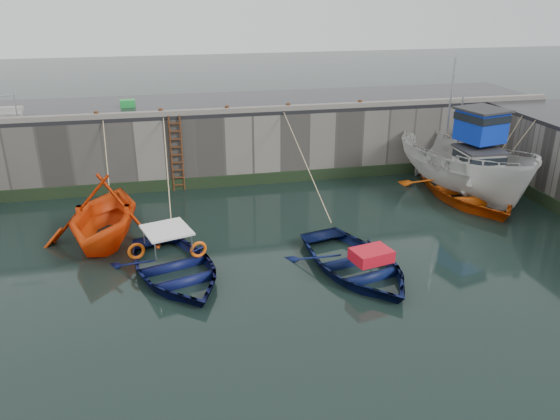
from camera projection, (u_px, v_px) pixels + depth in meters
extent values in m
plane|color=black|center=(271.00, 311.00, 14.53)|extent=(120.00, 120.00, 0.00)
cube|color=slate|center=(218.00, 138.00, 25.27)|extent=(30.00, 5.00, 3.00)
cube|color=black|center=(217.00, 104.00, 24.67)|extent=(30.00, 5.00, 0.16)
cube|color=slate|center=(223.00, 111.00, 22.47)|extent=(30.00, 0.30, 0.20)
cube|color=black|center=(226.00, 181.00, 23.45)|extent=(30.00, 0.08, 0.50)
cylinder|color=#3F1E0F|center=(171.00, 154.00, 22.47)|extent=(0.07, 0.07, 3.20)
cylinder|color=#3F1E0F|center=(182.00, 154.00, 22.55)|extent=(0.07, 0.07, 3.20)
cube|color=#3F1E0F|center=(179.00, 185.00, 23.01)|extent=(0.44, 0.06, 0.05)
cube|color=#3F1E0F|center=(178.00, 177.00, 22.88)|extent=(0.44, 0.06, 0.05)
cube|color=#3F1E0F|center=(178.00, 170.00, 22.76)|extent=(0.44, 0.06, 0.05)
cube|color=#3F1E0F|center=(177.00, 162.00, 22.63)|extent=(0.44, 0.06, 0.05)
cube|color=#3F1E0F|center=(177.00, 155.00, 22.50)|extent=(0.44, 0.06, 0.05)
cube|color=#3F1E0F|center=(176.00, 147.00, 22.38)|extent=(0.44, 0.06, 0.05)
cube|color=#3F1E0F|center=(176.00, 139.00, 22.25)|extent=(0.44, 0.06, 0.05)
cube|color=#3F1E0F|center=(175.00, 131.00, 22.13)|extent=(0.44, 0.06, 0.05)
cube|color=#3F1E0F|center=(174.00, 123.00, 22.00)|extent=(0.44, 0.06, 0.05)
imported|color=#EF450C|center=(107.00, 240.00, 18.59)|extent=(4.99, 5.53, 2.57)
imported|color=#090E39|center=(175.00, 275.00, 16.36)|extent=(4.63, 5.55, 0.99)
imported|color=#0A133F|center=(355.00, 270.00, 16.62)|extent=(4.44, 5.47, 1.00)
imported|color=silver|center=(463.00, 170.00, 22.43)|extent=(4.32, 7.52, 2.74)
cube|color=#0C2AB5|center=(481.00, 126.00, 21.19)|extent=(1.73, 1.80, 1.20)
cube|color=black|center=(482.00, 117.00, 21.06)|extent=(1.80, 1.87, 0.28)
cube|color=#262628|center=(483.00, 110.00, 20.95)|extent=(1.97, 2.04, 0.08)
cylinder|color=#A5A8AD|center=(451.00, 95.00, 22.34)|extent=(0.08, 0.08, 3.00)
imported|color=#E4540C|center=(466.00, 190.00, 22.34)|extent=(4.66, 6.37, 1.29)
cube|color=white|center=(478.00, 165.00, 21.32)|extent=(1.45, 1.55, 1.20)
cube|color=black|center=(479.00, 156.00, 21.19)|extent=(1.51, 1.61, 0.28)
cube|color=#262628|center=(480.00, 149.00, 21.08)|extent=(1.66, 1.76, 0.08)
cylinder|color=#A5A8AD|center=(459.00, 131.00, 22.62)|extent=(0.08, 0.08, 3.00)
cube|color=green|center=(128.00, 103.00, 23.65)|extent=(0.67, 0.49, 0.30)
cylinder|color=#A5A8AD|center=(16.00, 107.00, 21.18)|extent=(0.05, 0.05, 1.00)
cube|color=gray|center=(0.00, 116.00, 21.65)|extent=(1.60, 0.35, 0.18)
cube|color=gray|center=(2.00, 109.00, 21.90)|extent=(1.60, 0.35, 0.18)
cylinder|color=#3F1E0F|center=(96.00, 115.00, 21.58)|extent=(0.18, 0.18, 0.28)
cylinder|color=#3F1E0F|center=(161.00, 112.00, 22.07)|extent=(0.18, 0.18, 0.28)
cylinder|color=#3F1E0F|center=(227.00, 109.00, 22.59)|extent=(0.18, 0.18, 0.28)
cylinder|color=#3F1E0F|center=(288.00, 106.00, 23.09)|extent=(0.18, 0.18, 0.28)
cylinder|color=#3F1E0F|center=(360.00, 103.00, 23.71)|extent=(0.18, 0.18, 0.28)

